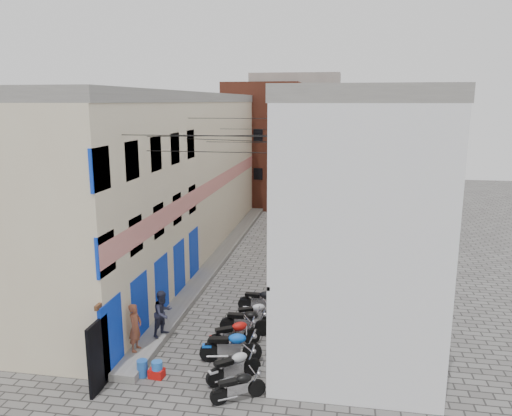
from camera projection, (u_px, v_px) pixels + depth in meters
The scene contains 21 objects.
ground at pixel (185, 389), 15.10m from camera, with size 90.00×90.00×0.00m, color #565351.
plinth at pixel (221, 255), 27.94m from camera, with size 0.90×26.00×0.25m, color gray.
building_left at pixel (168, 176), 27.46m from camera, with size 5.10×27.00×9.00m.
building_right at pixel (352, 181), 25.83m from camera, with size 5.94×26.00×9.00m.
building_far_brick_left at pixel (264, 145), 41.35m from camera, with size 6.00×6.00×10.00m, color brown.
building_far_brick_right at pixel (326, 155), 42.65m from camera, with size 5.00×6.00×8.00m, color brown.
building_far_concrete at pixel (295, 134), 46.69m from camera, with size 8.00×5.00×11.00m, color gray.
far_shopfront at pixel (284, 197), 39.12m from camera, with size 2.00×0.30×2.40m, color black.
overhead_wires at pixel (236, 136), 20.96m from camera, with size 5.80×13.02×1.32m.
motorcycle_a at pixel (238, 385), 14.45m from camera, with size 0.54×1.70×0.98m, color black, non-canonical shape.
motorcycle_b at pixel (234, 365), 15.46m from camera, with size 0.59×1.88×1.09m, color #B7B6BC, non-canonical shape.
motorcycle_c at pixel (231, 345), 16.61m from camera, with size 0.66×2.09×1.21m, color blue, non-canonical shape.
motorcycle_d at pixel (234, 333), 17.57m from camera, with size 0.62×1.95×1.13m, color #B7120D, non-canonical shape.
motorcycle_e at pixel (245, 320), 18.57m from camera, with size 0.61×1.94×1.12m, color black, non-canonical shape.
motorcycle_f at pixel (254, 312), 19.37m from camera, with size 0.56×1.78×1.03m, color silver, non-canonical shape.
motorcycle_g at pixel (261, 299), 20.51m from camera, with size 0.62×1.96×1.14m, color black, non-canonical shape.
person_a at pixel (135, 327), 16.82m from camera, with size 0.61×0.40×1.66m, color brown.
person_b at pixel (163, 313), 17.91m from camera, with size 0.82×0.64×1.68m, color #2B2D41.
water_jug_near at pixel (157, 370), 15.70m from camera, with size 0.35×0.35×0.55m, color blue.
water_jug_far at pixel (142, 368), 15.78m from camera, with size 0.34×0.34×0.54m, color blue.
red_crate at pixel (157, 373), 15.73m from camera, with size 0.46×0.34×0.29m, color red.
Camera 1 is at (4.47, -13.03, 8.55)m, focal length 35.00 mm.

